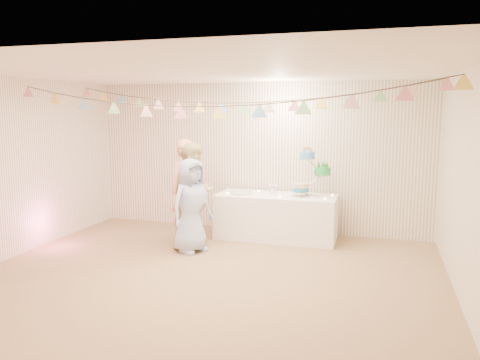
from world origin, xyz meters
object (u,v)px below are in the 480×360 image
(table, at_px, (276,217))
(person_adult_a, at_px, (188,191))
(cake_stand, at_px, (311,173))
(person_child, at_px, (191,205))
(person_adult_b, at_px, (195,195))

(table, relative_size, person_adult_a, 1.18)
(cake_stand, xyz_separation_m, person_child, (-1.61, -1.14, -0.41))
(person_adult_a, relative_size, person_adult_b, 1.02)
(person_adult_a, xyz_separation_m, person_child, (0.26, -0.49, -0.12))
(person_adult_a, bearing_deg, table, -24.05)
(person_adult_b, height_order, person_child, person_adult_b)
(table, relative_size, cake_stand, 2.63)
(person_adult_a, relative_size, person_child, 1.17)
(table, height_order, person_adult_b, person_adult_b)
(cake_stand, relative_size, person_child, 0.53)
(cake_stand, bearing_deg, person_adult_b, -151.71)
(person_adult_b, bearing_deg, person_adult_a, 58.46)
(table, distance_m, person_child, 1.56)
(person_adult_a, bearing_deg, person_adult_b, -97.14)
(person_child, bearing_deg, table, -16.10)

